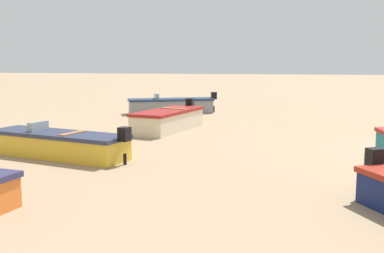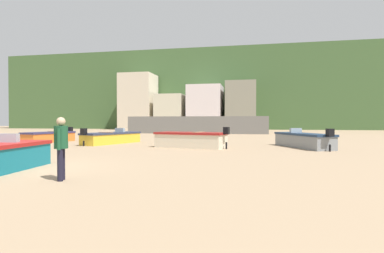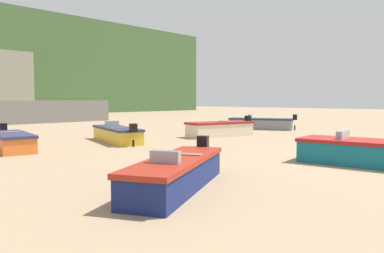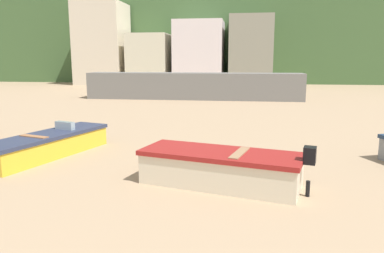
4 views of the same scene
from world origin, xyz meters
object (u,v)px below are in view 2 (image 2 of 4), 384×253
(boat_cream_1, at_px, (191,140))
(beach_walker_foreground, at_px, (61,143))
(boat_grey_2, at_px, (303,140))
(boat_orange_0, at_px, (49,137))
(boat_yellow_3, at_px, (112,138))

(boat_cream_1, relative_size, beach_walker_foreground, 2.75)
(boat_grey_2, xyz_separation_m, beach_walker_foreground, (-7.57, -11.79, 0.52))
(boat_cream_1, bearing_deg, boat_orange_0, 91.15)
(boat_orange_0, distance_m, beach_walker_foreground, 16.35)
(boat_yellow_3, height_order, beach_walker_foreground, beach_walker_foreground)
(boat_yellow_3, relative_size, beach_walker_foreground, 3.09)
(boat_grey_2, relative_size, beach_walker_foreground, 3.01)
(boat_orange_0, height_order, beach_walker_foreground, beach_walker_foreground)
(beach_walker_foreground, bearing_deg, boat_orange_0, 17.48)
(boat_cream_1, height_order, beach_walker_foreground, beach_walker_foreground)
(boat_orange_0, height_order, boat_grey_2, boat_grey_2)
(boat_grey_2, height_order, boat_yellow_3, boat_grey_2)
(boat_orange_0, bearing_deg, boat_grey_2, -173.78)
(beach_walker_foreground, bearing_deg, boat_grey_2, -52.15)
(boat_cream_1, distance_m, boat_grey_2, 6.48)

